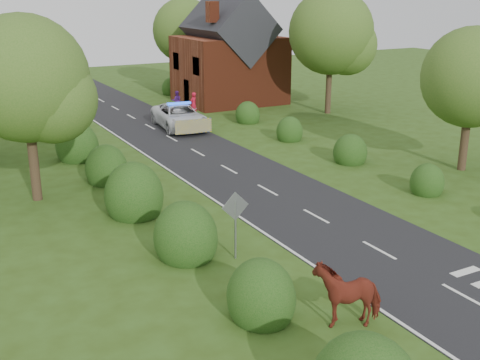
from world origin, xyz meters
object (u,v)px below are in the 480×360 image
cow (347,296)px  pedestrian_purple (177,101)px  road_sign (235,215)px  pedestrian_red (193,104)px  police_van (179,116)px

cow → pedestrian_purple: size_ratio=1.39×
road_sign → pedestrian_red: size_ratio=1.38×
road_sign → pedestrian_red: 25.65m
pedestrian_purple → road_sign: bearing=89.0°
police_van → pedestrian_purple: bearing=74.6°
cow → pedestrian_red: bearing=-177.8°
cow → police_van: 26.59m
pedestrian_red → pedestrian_purple: size_ratio=1.17×
road_sign → police_van: road_sign is taller
pedestrian_red → road_sign: bearing=41.0°
road_sign → pedestrian_purple: 28.20m
police_van → pedestrian_red: size_ratio=3.43×
cow → pedestrian_purple: pedestrian_purple is taller
police_van → pedestrian_red: 4.16m
pedestrian_red → pedestrian_purple: pedestrian_red is taller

